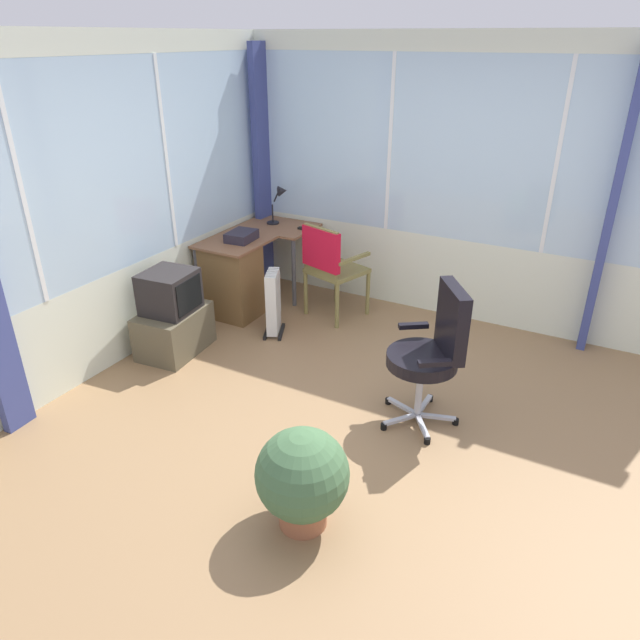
{
  "coord_description": "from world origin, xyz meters",
  "views": [
    {
      "loc": [
        -3.15,
        -1.35,
        2.55
      ],
      "look_at": [
        0.34,
        0.54,
        0.59
      ],
      "focal_mm": 32.47,
      "sensor_mm": 36.0,
      "label": 1
    }
  ],
  "objects_px": {
    "paper_tray": "(241,236)",
    "office_chair": "(434,346)",
    "desk_lamp": "(280,198)",
    "potted_plant": "(302,477)",
    "wooden_armchair": "(328,261)",
    "space_heater": "(274,302)",
    "tv_remote": "(305,229)",
    "tv_on_stand": "(173,317)",
    "desk": "(234,276)"
  },
  "relations": [
    {
      "from": "desk_lamp",
      "to": "office_chair",
      "type": "relative_size",
      "value": 0.38
    },
    {
      "from": "paper_tray",
      "to": "office_chair",
      "type": "height_order",
      "value": "office_chair"
    },
    {
      "from": "desk_lamp",
      "to": "wooden_armchair",
      "type": "relative_size",
      "value": 0.42
    },
    {
      "from": "tv_on_stand",
      "to": "space_heater",
      "type": "xyz_separation_m",
      "value": [
        0.73,
        -0.58,
        -0.02
      ]
    },
    {
      "from": "tv_remote",
      "to": "space_heater",
      "type": "xyz_separation_m",
      "value": [
        -0.86,
        -0.15,
        -0.45
      ]
    },
    {
      "from": "office_chair",
      "to": "potted_plant",
      "type": "distance_m",
      "value": 1.37
    },
    {
      "from": "desk",
      "to": "desk_lamp",
      "type": "height_order",
      "value": "desk_lamp"
    },
    {
      "from": "desk_lamp",
      "to": "paper_tray",
      "type": "bearing_deg",
      "value": 178.79
    },
    {
      "from": "space_heater",
      "to": "paper_tray",
      "type": "bearing_deg",
      "value": 62.46
    },
    {
      "from": "tv_remote",
      "to": "wooden_armchair",
      "type": "distance_m",
      "value": 0.59
    },
    {
      "from": "desk",
      "to": "paper_tray",
      "type": "height_order",
      "value": "paper_tray"
    },
    {
      "from": "paper_tray",
      "to": "tv_remote",
      "type": "bearing_deg",
      "value": -32.33
    },
    {
      "from": "office_chair",
      "to": "paper_tray",
      "type": "bearing_deg",
      "value": 67.93
    },
    {
      "from": "tv_remote",
      "to": "space_heater",
      "type": "bearing_deg",
      "value": -166.49
    },
    {
      "from": "paper_tray",
      "to": "potted_plant",
      "type": "xyz_separation_m",
      "value": [
        -2.23,
        -1.97,
        -0.45
      ]
    },
    {
      "from": "tv_on_stand",
      "to": "space_heater",
      "type": "relative_size",
      "value": 1.22
    },
    {
      "from": "desk",
      "to": "space_heater",
      "type": "xyz_separation_m",
      "value": [
        -0.17,
        -0.57,
        -0.09
      ]
    },
    {
      "from": "wooden_armchair",
      "to": "potted_plant",
      "type": "relative_size",
      "value": 1.52
    },
    {
      "from": "tv_remote",
      "to": "tv_on_stand",
      "type": "bearing_deg",
      "value": 168.5
    },
    {
      "from": "office_chair",
      "to": "tv_on_stand",
      "type": "relative_size",
      "value": 1.39
    },
    {
      "from": "desk",
      "to": "desk_lamp",
      "type": "xyz_separation_m",
      "value": [
        0.8,
        -0.06,
        0.61
      ]
    },
    {
      "from": "potted_plant",
      "to": "office_chair",
      "type": "bearing_deg",
      "value": -12.89
    },
    {
      "from": "tv_remote",
      "to": "tv_on_stand",
      "type": "relative_size",
      "value": 0.2
    },
    {
      "from": "tv_remote",
      "to": "tv_on_stand",
      "type": "distance_m",
      "value": 1.7
    },
    {
      "from": "desk_lamp",
      "to": "office_chair",
      "type": "height_order",
      "value": "desk_lamp"
    },
    {
      "from": "paper_tray",
      "to": "space_heater",
      "type": "distance_m",
      "value": 0.76
    },
    {
      "from": "office_chair",
      "to": "potted_plant",
      "type": "xyz_separation_m",
      "value": [
        -1.31,
        0.3,
        -0.27
      ]
    },
    {
      "from": "paper_tray",
      "to": "space_heater",
      "type": "relative_size",
      "value": 0.48
    },
    {
      "from": "office_chair",
      "to": "desk_lamp",
      "type": "bearing_deg",
      "value": 54.35
    },
    {
      "from": "office_chair",
      "to": "desk",
      "type": "bearing_deg",
      "value": 70.53
    },
    {
      "from": "desk_lamp",
      "to": "desk",
      "type": "bearing_deg",
      "value": 175.49
    },
    {
      "from": "space_heater",
      "to": "potted_plant",
      "type": "height_order",
      "value": "potted_plant"
    },
    {
      "from": "tv_on_stand",
      "to": "space_heater",
      "type": "distance_m",
      "value": 0.93
    },
    {
      "from": "paper_tray",
      "to": "wooden_armchair",
      "type": "xyz_separation_m",
      "value": [
        0.24,
        -0.82,
        -0.19
      ]
    },
    {
      "from": "tv_on_stand",
      "to": "desk",
      "type": "bearing_deg",
      "value": -0.32
    },
    {
      "from": "desk_lamp",
      "to": "potted_plant",
      "type": "xyz_separation_m",
      "value": [
        -2.93,
        -1.95,
        -0.67
      ]
    },
    {
      "from": "paper_tray",
      "to": "office_chair",
      "type": "bearing_deg",
      "value": -112.07
    },
    {
      "from": "desk",
      "to": "desk_lamp",
      "type": "relative_size",
      "value": 3.17
    },
    {
      "from": "desk_lamp",
      "to": "potted_plant",
      "type": "relative_size",
      "value": 0.64
    },
    {
      "from": "wooden_armchair",
      "to": "space_heater",
      "type": "bearing_deg",
      "value": 149.79
    },
    {
      "from": "tv_on_stand",
      "to": "paper_tray",
      "type": "bearing_deg",
      "value": -3.03
    },
    {
      "from": "desk_lamp",
      "to": "tv_remote",
      "type": "height_order",
      "value": "desk_lamp"
    },
    {
      "from": "space_heater",
      "to": "office_chair",
      "type": "bearing_deg",
      "value": -110.33
    },
    {
      "from": "tv_remote",
      "to": "wooden_armchair",
      "type": "bearing_deg",
      "value": -123.78
    },
    {
      "from": "tv_on_stand",
      "to": "potted_plant",
      "type": "relative_size",
      "value": 1.21
    },
    {
      "from": "potted_plant",
      "to": "tv_remote",
      "type": "bearing_deg",
      "value": 29.51
    },
    {
      "from": "office_chair",
      "to": "space_heater",
      "type": "relative_size",
      "value": 1.69
    },
    {
      "from": "wooden_armchair",
      "to": "desk_lamp",
      "type": "bearing_deg",
      "value": 60.72
    },
    {
      "from": "wooden_armchair",
      "to": "potted_plant",
      "type": "height_order",
      "value": "wooden_armchair"
    },
    {
      "from": "tv_remote",
      "to": "office_chair",
      "type": "relative_size",
      "value": 0.14
    }
  ]
}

